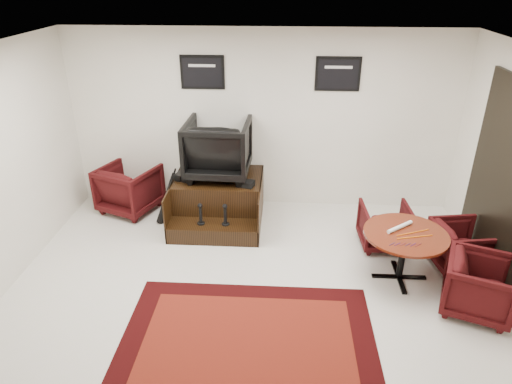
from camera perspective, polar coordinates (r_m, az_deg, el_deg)
ground at (r=5.60m, az=-0.53°, el=-13.07°), size 6.00×6.00×0.00m
room_shell at (r=4.78m, az=4.39°, el=4.52°), size 6.02×5.02×2.81m
area_rug at (r=5.02m, az=-1.08°, el=-18.70°), size 2.70×2.02×0.01m
shine_podium at (r=7.06m, az=-4.69°, el=-1.09°), size 1.33×1.37×0.69m
shine_chair at (r=6.84m, az=-4.79°, el=5.80°), size 0.97×0.91×0.96m
shoes_pair at (r=6.94m, az=-8.89°, el=2.05°), size 0.29×0.33×0.10m
polish_kit at (r=6.63m, az=-1.33°, el=1.08°), size 0.28×0.23×0.08m
umbrella_black at (r=6.98m, az=-11.15°, el=-0.68°), size 0.33×0.12×0.89m
umbrella_hooked at (r=7.16m, az=-10.82°, el=-0.02°), size 0.32×0.12×0.87m
armchair_side at (r=7.54m, az=-15.55°, el=0.72°), size 1.04×1.01×0.84m
meeting_table at (r=5.87m, az=18.13°, el=-5.61°), size 1.01×1.01×0.66m
table_chair_back at (r=6.62m, az=15.81°, el=-3.88°), size 0.68×0.64×0.67m
table_chair_window at (r=6.50m, az=24.25°, el=-5.94°), size 0.71×0.74×0.68m
table_chair_corner at (r=5.78m, az=26.23°, el=-10.26°), size 0.89×0.91×0.74m
paper_roll at (r=5.89m, az=17.54°, el=-4.18°), size 0.36×0.30×0.05m
table_clutter at (r=5.76m, az=18.91°, el=-5.33°), size 0.56×0.39×0.01m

